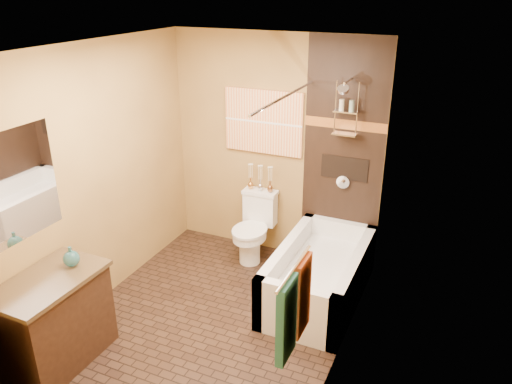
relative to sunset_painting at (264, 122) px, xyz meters
The scene contains 23 objects.
floor 2.14m from the sunset_painting, 85.22° to the right, with size 3.00×3.00×0.00m, color black.
wall_left 1.85m from the sunset_painting, 126.13° to the right, with size 0.02×3.00×2.50m, color #A78240.
wall_right 2.00m from the sunset_painting, 48.10° to the right, with size 0.02×3.00×2.50m, color #A78240.
wall_back 0.33m from the sunset_painting, 11.46° to the left, with size 2.40×0.02×2.50m, color #A78240.
wall_front 2.99m from the sunset_painting, 87.63° to the right, with size 2.40×0.02×2.50m, color #A78240.
ceiling 1.76m from the sunset_painting, 85.22° to the right, with size 3.00×3.00×0.00m, color silver.
alcove_tile_back 0.95m from the sunset_painting, ahead, with size 0.85×0.01×2.50m, color black.
alcove_tile_right 1.53m from the sunset_painting, 28.94° to the right, with size 0.01×1.50×2.50m, color black.
mosaic_band_back 0.90m from the sunset_painting, ahead, with size 0.85×0.01×0.10m, color brown.
mosaic_band_right 1.49m from the sunset_painting, 29.12° to the right, with size 0.01×1.50×0.10m, color brown.
alcove_niche 1.01m from the sunset_painting, ahead, with size 0.50×0.01×0.25m, color black.
shower_fixtures 0.94m from the sunset_painting, ahead, with size 0.24×0.33×1.16m.
curtain_rod 1.01m from the sunset_painting, 54.18° to the right, with size 0.03×0.03×1.55m, color silver.
towel_bar 2.83m from the sunset_painting, 63.24° to the right, with size 0.02×0.02×0.55m, color silver.
towel_teal 2.97m from the sunset_painting, 64.20° to the right, with size 0.05×0.22×0.52m, color #20686C.
towel_rust 2.74m from the sunset_painting, 61.82° to the right, with size 0.05×0.22×0.52m, color #94381B.
sunset_painting is the anchor object (origin of this frame).
vanity_mirror 2.69m from the sunset_painting, 113.28° to the right, with size 0.01×1.00×0.90m, color white.
bathtub 1.77m from the sunset_painting, 38.14° to the right, with size 0.80×1.50×0.55m.
toilet 1.19m from the sunset_painting, 90.00° to the right, with size 0.40×0.58×0.77m.
vanity 2.84m from the sunset_painting, 107.94° to the right, with size 0.57×0.91×0.80m.
teal_bottle 2.45m from the sunset_painting, 108.57° to the right, with size 0.14×0.14×0.21m, color #23636A, non-canonical shape.
bud_vases 0.62m from the sunset_painting, 90.00° to the right, with size 0.30×0.06×0.30m.
Camera 1 is at (1.95, -3.38, 2.97)m, focal length 35.00 mm.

